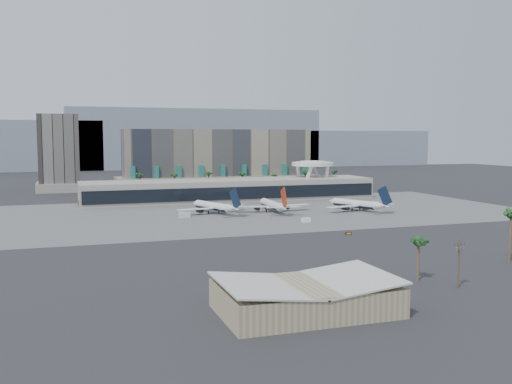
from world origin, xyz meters
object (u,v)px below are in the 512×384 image
object	(u,v)px
airliner_left	(214,206)
airliner_right	(357,204)
utility_pole	(459,259)
airliner_centre	(273,205)
service_vehicle_b	(306,220)
service_vehicle_a	(185,215)
taxiway_sign	(349,233)

from	to	relation	value
airliner_left	airliner_right	xyz separation A→B (m)	(70.17, -12.80, -0.02)
utility_pole	airliner_centre	size ratio (longest dim) A/B	0.30
service_vehicle_b	utility_pole	bearing A→B (deg)	-98.77
service_vehicle_a	service_vehicle_b	bearing A→B (deg)	-35.83
airliner_left	airliner_centre	size ratio (longest dim) A/B	0.94
airliner_centre	service_vehicle_a	bearing A→B (deg)	-169.49
airliner_centre	taxiway_sign	bearing A→B (deg)	-84.46
airliner_left	airliner_centre	world-z (taller)	airliner_centre
airliner_right	service_vehicle_a	distance (m)	86.90
utility_pole	airliner_centre	xyz separation A→B (m)	(6.57, 147.55, -3.65)
service_vehicle_b	airliner_centre	bearing A→B (deg)	88.42
airliner_right	service_vehicle_b	distance (m)	48.39
utility_pole	airliner_centre	bearing A→B (deg)	87.45
airliner_left	service_vehicle_b	size ratio (longest dim) A/B	10.26
utility_pole	service_vehicle_a	world-z (taller)	utility_pole
service_vehicle_b	taxiway_sign	world-z (taller)	service_vehicle_b
airliner_centre	service_vehicle_b	distance (m)	36.70
airliner_centre	airliner_right	bearing A→B (deg)	-10.02
service_vehicle_a	taxiway_sign	world-z (taller)	service_vehicle_a
airliner_right	service_vehicle_b	world-z (taller)	airliner_right
taxiway_sign	airliner_right	bearing A→B (deg)	60.65
service_vehicle_a	taxiway_sign	xyz separation A→B (m)	(49.14, -64.84, -0.67)
service_vehicle_a	service_vehicle_b	size ratio (longest dim) A/B	1.34
utility_pole	airliner_left	size ratio (longest dim) A/B	0.32
service_vehicle_b	airliner_right	bearing A→B (deg)	30.12
airliner_centre	taxiway_sign	world-z (taller)	airliner_centre
utility_pole	service_vehicle_a	size ratio (longest dim) A/B	2.42
airliner_left	service_vehicle_b	bearing A→B (deg)	-73.26
utility_pole	service_vehicle_b	distance (m)	111.46
airliner_centre	taxiway_sign	size ratio (longest dim) A/B	16.65
airliner_left	service_vehicle_a	bearing A→B (deg)	-169.11
utility_pole	service_vehicle_b	bearing A→B (deg)	85.67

